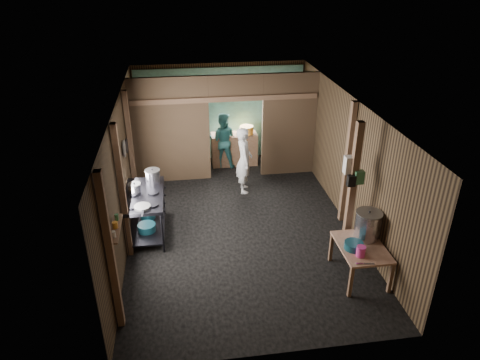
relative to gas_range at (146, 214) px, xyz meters
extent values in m
cube|color=black|center=(1.88, 0.14, -0.45)|extent=(4.50, 7.00, 0.00)
cube|color=#4E4B48|center=(1.88, 0.14, 2.15)|extent=(4.50, 7.00, 0.00)
cube|color=brown|center=(1.88, 3.64, 0.85)|extent=(4.50, 0.00, 2.60)
cube|color=brown|center=(1.88, -3.36, 0.85)|extent=(4.50, 0.00, 2.60)
cube|color=brown|center=(-0.37, 0.14, 0.85)|extent=(0.00, 7.00, 2.60)
cube|color=brown|center=(4.13, 0.14, 0.85)|extent=(0.00, 7.00, 2.60)
cube|color=brown|center=(0.55, 2.34, 0.85)|extent=(1.85, 0.10, 2.60)
cube|color=brown|center=(3.46, 2.34, 0.85)|extent=(1.35, 0.10, 2.60)
cube|color=brown|center=(2.13, 2.34, 1.85)|extent=(1.30, 0.10, 0.60)
cube|color=#6FC6C3|center=(1.88, 3.58, 0.80)|extent=(4.40, 0.06, 2.50)
cube|color=#84644C|center=(2.18, 3.09, -0.03)|extent=(1.20, 0.50, 0.85)
cylinder|color=silver|center=(2.13, 3.54, 1.45)|extent=(0.20, 0.03, 0.20)
cube|color=#84644C|center=(-0.30, -2.46, 0.85)|extent=(0.10, 0.12, 2.60)
cube|color=#84644C|center=(-0.30, -0.66, 0.85)|extent=(0.10, 0.12, 2.60)
cube|color=#84644C|center=(-0.30, 1.34, 0.85)|extent=(0.10, 0.12, 2.60)
cube|color=#84644C|center=(4.06, -0.06, 0.85)|extent=(0.10, 0.12, 2.60)
cube|color=#84644C|center=(3.73, -1.16, 0.85)|extent=(0.12, 0.12, 2.60)
cube|color=#84644C|center=(1.88, 2.29, 1.60)|extent=(4.40, 0.12, 0.12)
cylinder|color=gray|center=(-0.33, 0.54, 1.20)|extent=(0.03, 0.34, 0.34)
cylinder|color=black|center=(-0.33, 0.94, 1.10)|extent=(0.03, 0.30, 0.30)
cube|color=#84644C|center=(-0.27, -1.96, 0.95)|extent=(0.14, 0.80, 0.03)
cylinder|color=silver|center=(-0.27, -2.21, 1.01)|extent=(0.07, 0.07, 0.10)
cylinder|color=#FDA535|center=(-0.27, -1.96, 1.01)|extent=(0.08, 0.08, 0.10)
cylinder|color=#387749|center=(-0.27, -1.74, 1.01)|extent=(0.06, 0.06, 0.10)
cube|color=silver|center=(3.68, -1.08, 1.33)|extent=(0.22, 0.15, 0.32)
cube|color=#387749|center=(3.80, -1.22, 1.15)|extent=(0.16, 0.12, 0.24)
cube|color=black|center=(3.66, -1.24, 1.10)|extent=(0.14, 0.10, 0.20)
cylinder|color=#144655|center=(0.00, -0.18, -0.20)|extent=(0.35, 0.35, 0.15)
cylinder|color=#144655|center=(0.00, 0.30, -0.21)|extent=(0.31, 0.31, 0.12)
cylinder|color=#144655|center=(3.54, -1.92, 0.23)|extent=(0.39, 0.39, 0.12)
cylinder|color=#DE3896|center=(3.58, -2.14, 0.26)|extent=(0.20, 0.20, 0.18)
cube|color=silver|center=(3.57, -2.35, 0.18)|extent=(0.30, 0.09, 0.01)
cylinder|color=#FDA535|center=(2.51, 3.09, 0.50)|extent=(0.36, 0.36, 0.20)
imported|color=white|center=(2.21, 1.53, 0.34)|extent=(0.41, 0.60, 1.59)
imported|color=#2E7072|center=(1.87, 3.00, 0.29)|extent=(0.83, 0.71, 1.47)
camera|label=1|loc=(0.77, -7.66, 4.56)|focal=32.87mm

